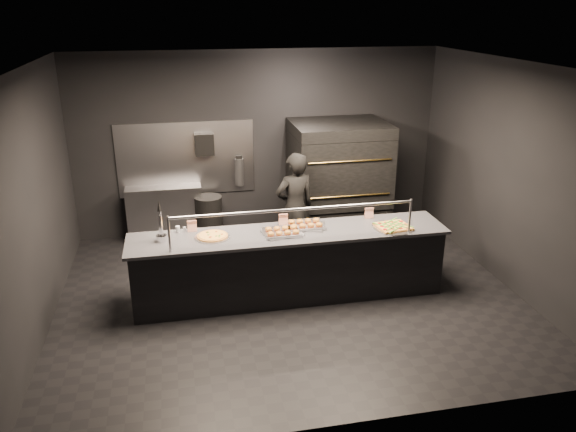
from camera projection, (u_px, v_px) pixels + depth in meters
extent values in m
plane|color=black|center=(289.00, 296.00, 7.51)|extent=(6.00, 6.00, 0.00)
plane|color=black|center=(290.00, 65.00, 6.44)|extent=(6.00, 6.00, 0.00)
cube|color=black|center=(259.00, 143.00, 9.26)|extent=(6.00, 0.04, 3.00)
cube|color=black|center=(350.00, 281.00, 4.69)|extent=(6.00, 0.04, 3.00)
cube|color=black|center=(33.00, 206.00, 6.42)|extent=(0.04, 5.00, 3.00)
cube|color=black|center=(508.00, 175.00, 7.54)|extent=(0.04, 5.00, 3.00)
cube|color=#99999E|center=(186.00, 159.00, 9.09)|extent=(2.20, 0.02, 1.20)
cube|color=black|center=(289.00, 266.00, 7.35)|extent=(4.00, 0.70, 0.88)
cube|color=#38383D|center=(289.00, 234.00, 7.19)|extent=(4.10, 0.78, 0.04)
cylinder|color=#99999E|center=(169.00, 234.00, 6.55)|extent=(0.03, 0.03, 0.45)
cylinder|color=#99999E|center=(410.00, 216.00, 7.11)|extent=(0.03, 0.03, 0.45)
cylinder|color=#99999E|center=(294.00, 209.00, 6.76)|extent=(3.00, 0.04, 0.04)
cube|color=black|center=(337.00, 218.00, 9.37)|extent=(1.50, 1.15, 0.60)
cube|color=black|center=(338.00, 184.00, 9.15)|extent=(1.50, 1.20, 0.55)
cube|color=black|center=(339.00, 151.00, 8.96)|extent=(1.50, 1.20, 0.55)
cube|color=black|center=(340.00, 128.00, 8.83)|extent=(1.50, 1.20, 0.18)
cylinder|color=gold|center=(349.00, 196.00, 8.59)|extent=(1.30, 0.02, 0.02)
cylinder|color=gold|center=(351.00, 161.00, 8.39)|extent=(1.30, 0.02, 0.02)
cube|color=#99999E|center=(165.00, 213.00, 9.18)|extent=(1.20, 0.35, 0.90)
cube|color=black|center=(204.00, 144.00, 8.98)|extent=(0.30, 0.20, 0.35)
cylinder|color=#B2B2B7|center=(239.00, 172.00, 9.27)|extent=(0.14, 0.14, 0.45)
cube|color=black|center=(239.00, 157.00, 9.18)|extent=(0.10, 0.06, 0.06)
cylinder|color=silver|center=(162.00, 238.00, 6.90)|extent=(0.14, 0.14, 0.08)
cylinder|color=silver|center=(161.00, 225.00, 6.84)|extent=(0.05, 0.05, 0.35)
cylinder|color=silver|center=(159.00, 215.00, 6.71)|extent=(0.02, 0.10, 0.02)
cone|color=black|center=(159.00, 206.00, 6.75)|extent=(0.05, 0.05, 0.14)
cylinder|color=silver|center=(213.00, 237.00, 7.03)|extent=(0.44, 0.44, 0.01)
cylinder|color=#B9763B|center=(212.00, 236.00, 7.02)|extent=(0.39, 0.39, 0.02)
cylinder|color=gold|center=(212.00, 235.00, 7.02)|extent=(0.34, 0.34, 0.01)
cube|color=silver|center=(282.00, 233.00, 7.13)|extent=(0.53, 0.44, 0.02)
ellipsoid|color=#BE7D28|center=(271.00, 234.00, 7.02)|extent=(0.09, 0.09, 0.06)
ellipsoid|color=#BE7D28|center=(269.00, 229.00, 7.16)|extent=(0.09, 0.09, 0.06)
ellipsoid|color=#BE7D28|center=(279.00, 233.00, 7.04)|extent=(0.09, 0.09, 0.06)
ellipsoid|color=#BE7D28|center=(277.00, 228.00, 7.18)|extent=(0.09, 0.09, 0.06)
ellipsoid|color=#BE7D28|center=(288.00, 232.00, 7.06)|extent=(0.09, 0.09, 0.06)
ellipsoid|color=#BE7D28|center=(285.00, 228.00, 7.20)|extent=(0.09, 0.09, 0.06)
ellipsoid|color=#BE7D28|center=(296.00, 232.00, 7.08)|extent=(0.09, 0.09, 0.06)
ellipsoid|color=#BE7D28|center=(293.00, 227.00, 7.22)|extent=(0.09, 0.09, 0.06)
cube|color=silver|center=(305.00, 226.00, 7.36)|extent=(0.58, 0.50, 0.02)
ellipsoid|color=#BE7D28|center=(294.00, 226.00, 7.24)|extent=(0.09, 0.09, 0.06)
ellipsoid|color=#BE7D28|center=(292.00, 222.00, 7.39)|extent=(0.09, 0.09, 0.06)
ellipsoid|color=#BE7D28|center=(303.00, 226.00, 7.26)|extent=(0.09, 0.09, 0.06)
ellipsoid|color=#BE7D28|center=(300.00, 221.00, 7.41)|extent=(0.09, 0.09, 0.06)
ellipsoid|color=#BE7D28|center=(311.00, 225.00, 7.29)|extent=(0.09, 0.09, 0.06)
ellipsoid|color=#BE7D28|center=(308.00, 221.00, 7.43)|extent=(0.09, 0.09, 0.06)
ellipsoid|color=#BE7D28|center=(319.00, 224.00, 7.31)|extent=(0.09, 0.09, 0.06)
ellipsoid|color=#BE7D28|center=(316.00, 220.00, 7.45)|extent=(0.09, 0.09, 0.06)
cylinder|color=silver|center=(393.00, 228.00, 7.32)|extent=(0.53, 0.53, 0.01)
cube|color=#B9763B|center=(393.00, 226.00, 7.31)|extent=(0.46, 0.43, 0.02)
cube|color=gold|center=(393.00, 226.00, 7.31)|extent=(0.44, 0.40, 0.01)
cube|color=#4C9E32|center=(393.00, 225.00, 7.30)|extent=(0.41, 0.38, 0.01)
cylinder|color=silver|center=(178.00, 229.00, 7.16)|extent=(0.05, 0.05, 0.09)
cylinder|color=silver|center=(185.00, 229.00, 7.18)|extent=(0.04, 0.04, 0.07)
cube|color=white|center=(192.00, 226.00, 7.19)|extent=(0.12, 0.04, 0.15)
cube|color=white|center=(283.00, 219.00, 7.41)|extent=(0.12, 0.04, 0.15)
cube|color=white|center=(369.00, 213.00, 7.63)|extent=(0.12, 0.04, 0.15)
cylinder|color=black|center=(209.00, 218.00, 9.19)|extent=(0.44, 0.44, 0.74)
imported|color=black|center=(295.00, 208.00, 8.30)|extent=(0.68, 0.52, 1.67)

